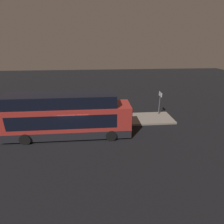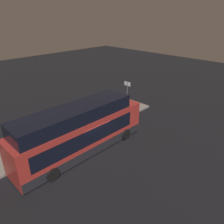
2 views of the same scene
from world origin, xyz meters
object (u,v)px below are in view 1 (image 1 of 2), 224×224
object	(u,v)px
suitcase	(88,118)
passenger_boarding	(93,109)
bus_lead	(67,118)
passenger_waiting	(90,110)
sign_post	(160,100)

from	to	relation	value
suitcase	passenger_boarding	bearing A→B (deg)	65.04
bus_lead	passenger_waiting	world-z (taller)	bus_lead
passenger_waiting	sign_post	world-z (taller)	sign_post
bus_lead	sign_post	bearing A→B (deg)	21.01
passenger_waiting	suitcase	size ratio (longest dim) A/B	1.90
passenger_boarding	passenger_waiting	distance (m)	0.80
suitcase	sign_post	xyz separation A→B (m)	(7.92, 1.12, 1.34)
bus_lead	passenger_boarding	size ratio (longest dim) A/B	6.90
bus_lead	sign_post	distance (m)	10.22
bus_lead	passenger_waiting	xyz separation A→B (m)	(1.84, 3.11, -0.58)
passenger_waiting	bus_lead	bearing A→B (deg)	65.52
passenger_boarding	passenger_waiting	world-z (taller)	passenger_waiting
passenger_waiting	suitcase	bearing A→B (deg)	75.30
bus_lead	suitcase	world-z (taller)	bus_lead
passenger_waiting	sign_post	distance (m)	7.76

